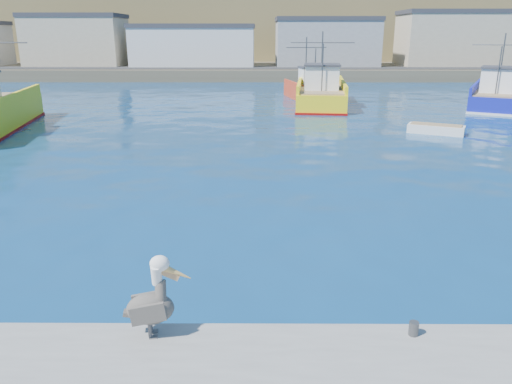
# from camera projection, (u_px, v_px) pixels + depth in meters

# --- Properties ---
(ground) EXTENTS (260.00, 260.00, 0.00)m
(ground) POSITION_uv_depth(u_px,v_px,m) (265.00, 279.00, 13.66)
(ground) COLOR navy
(ground) RESTS_ON ground
(dock_bollards) EXTENTS (36.20, 0.20, 0.30)m
(dock_bollards) POSITION_uv_depth(u_px,v_px,m) (297.00, 328.00, 10.22)
(dock_bollards) COLOR #4C4C4C
(dock_bollards) RESTS_ON dock
(far_shore) EXTENTS (200.00, 81.00, 24.00)m
(far_shore) POSITION_uv_depth(u_px,v_px,m) (260.00, 21.00, 114.95)
(far_shore) COLOR brown
(far_shore) RESTS_ON ground
(trawler_yellow_b) EXTENTS (5.84, 12.75, 6.65)m
(trawler_yellow_b) POSITION_uv_depth(u_px,v_px,m) (321.00, 94.00, 45.93)
(trawler_yellow_b) COLOR yellow
(trawler_yellow_b) RESTS_ON ground
(trawler_blue) EXTENTS (8.50, 11.61, 6.49)m
(trawler_blue) POSITION_uv_depth(u_px,v_px,m) (496.00, 96.00, 44.78)
(trawler_blue) COLOR #131B9C
(trawler_blue) RESTS_ON ground
(boat_orange) EXTENTS (4.43, 8.37, 6.03)m
(boat_orange) POSITION_uv_depth(u_px,v_px,m) (308.00, 89.00, 50.21)
(boat_orange) COLOR red
(boat_orange) RESTS_ON ground
(skiff_mid) EXTENTS (3.77, 2.69, 0.78)m
(skiff_mid) POSITION_uv_depth(u_px,v_px,m) (436.00, 130.00, 33.27)
(skiff_mid) COLOR silver
(skiff_mid) RESTS_ON ground
(pelican) EXTENTS (1.43, 0.69, 1.76)m
(pelican) POSITION_uv_depth(u_px,v_px,m) (153.00, 302.00, 10.04)
(pelican) COLOR #595451
(pelican) RESTS_ON dock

